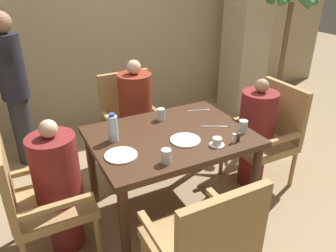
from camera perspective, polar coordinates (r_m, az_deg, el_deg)
ground_plane at (r=2.97m, az=0.42°, el=-14.05°), size 16.00×16.00×0.00m
wall_back at (r=4.23m, az=-13.37°, el=18.65°), size 8.00×0.06×2.80m
pillar_stone at (r=4.70m, az=13.87°, el=18.70°), size 0.47×0.47×2.70m
dining_table at (r=2.60m, az=0.46°, el=-3.28°), size 1.23×0.92×0.73m
chair_left_side at (r=2.45m, az=-21.86°, el=-11.23°), size 0.54×0.54×0.95m
diner_in_left_chair at (r=2.44m, az=-18.50°, el=-9.90°), size 0.32×0.32×1.05m
chair_far_side at (r=3.37m, az=-6.48°, el=1.36°), size 0.54×0.54×0.95m
diner_in_far_chair at (r=3.21m, az=-5.58°, el=1.70°), size 0.32×0.32×1.15m
chair_right_side at (r=3.21m, az=16.94°, el=-1.01°), size 0.54×0.54×0.95m
diner_in_right_chair at (r=3.10m, az=15.01°, el=-1.06°), size 0.32×0.32×1.05m
chair_near_corner at (r=1.98m, az=6.29°, el=-19.58°), size 0.54×0.54×0.95m
standing_host at (r=3.56m, az=-25.18°, el=6.09°), size 0.26×0.30×1.56m
potted_palm at (r=4.25m, az=19.35°, el=11.28°), size 0.81×0.80×2.07m
plate_main_left at (r=2.46m, az=3.03°, el=-2.45°), size 0.23×0.23×0.01m
plate_main_right at (r=2.29m, az=-8.19°, el=-5.07°), size 0.23×0.23×0.01m
teacup_with_saucer at (r=2.41m, az=8.54°, el=-2.80°), size 0.11×0.11×0.06m
water_bottle at (r=2.45m, az=-9.58°, el=-0.36°), size 0.07×0.07×0.22m
glass_tall_near at (r=2.17m, az=-0.30°, el=-5.29°), size 0.07×0.07×0.10m
glass_tall_mid at (r=2.77m, az=-1.23°, el=2.06°), size 0.07×0.07×0.10m
glass_tall_far at (r=2.62m, az=12.93°, el=-0.08°), size 0.07×0.07×0.10m
salt_shaker at (r=2.47m, az=11.44°, el=-2.07°), size 0.03×0.03×0.07m
pepper_shaker at (r=2.49m, az=12.14°, el=-1.91°), size 0.03×0.03×0.07m
fork_beside_plate at (r=2.98m, az=5.78°, el=2.77°), size 0.20×0.08×0.00m
knife_beside_plate at (r=2.69m, az=8.24°, el=-0.06°), size 0.19×0.11×0.00m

